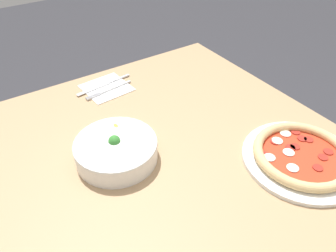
# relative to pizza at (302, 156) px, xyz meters

# --- Properties ---
(dining_table) EXTENTS (1.28, 0.99, 0.75)m
(dining_table) POSITION_rel_pizza_xyz_m (0.10, 0.27, -0.11)
(dining_table) COLOR tan
(dining_table) RESTS_ON ground_plane
(pizza) EXTENTS (0.31, 0.31, 0.04)m
(pizza) POSITION_rel_pizza_xyz_m (0.00, 0.00, 0.00)
(pizza) COLOR white
(pizza) RESTS_ON dining_table
(bowl) EXTENTS (0.22, 0.22, 0.08)m
(bowl) POSITION_rel_pizza_xyz_m (0.28, 0.41, 0.02)
(bowl) COLOR white
(bowl) RESTS_ON dining_table
(napkin) EXTENTS (0.16, 0.16, 0.00)m
(napkin) POSITION_rel_pizza_xyz_m (0.62, 0.28, -0.02)
(napkin) COLOR white
(napkin) RESTS_ON dining_table
(fork) EXTENTS (0.03, 0.18, 0.00)m
(fork) POSITION_rel_pizza_xyz_m (0.60, 0.28, -0.01)
(fork) COLOR silver
(fork) RESTS_ON napkin
(knife) EXTENTS (0.04, 0.22, 0.01)m
(knife) POSITION_rel_pizza_xyz_m (0.64, 0.27, -0.01)
(knife) COLOR silver
(knife) RESTS_ON napkin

